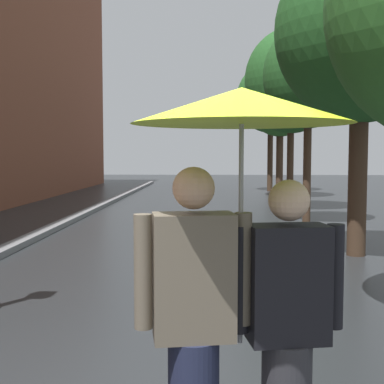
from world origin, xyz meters
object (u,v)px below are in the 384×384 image
(street_tree_2, at_px, (309,76))
(couple_under_umbrella, at_px, (241,230))
(street_tree_4, at_px, (280,95))
(street_tree_5, at_px, (271,98))
(street_tree_3, at_px, (291,81))
(street_tree_1, at_px, (361,32))

(street_tree_2, distance_m, couple_under_umbrella, 11.23)
(street_tree_4, relative_size, couple_under_umbrella, 2.76)
(street_tree_4, relative_size, street_tree_5, 0.97)
(street_tree_3, bearing_deg, street_tree_2, -90.79)
(street_tree_1, distance_m, street_tree_4, 12.09)
(street_tree_2, distance_m, street_tree_5, 11.12)
(couple_under_umbrella, bearing_deg, street_tree_3, 80.78)
(couple_under_umbrella, bearing_deg, street_tree_2, 78.30)
(couple_under_umbrella, bearing_deg, street_tree_5, 83.53)
(street_tree_5, bearing_deg, street_tree_4, -89.58)
(street_tree_5, xyz_separation_m, couple_under_umbrella, (-2.48, -21.86, -2.91))
(street_tree_4, xyz_separation_m, couple_under_umbrella, (-2.51, -18.55, -2.69))
(street_tree_4, bearing_deg, street_tree_3, -92.91)
(street_tree_1, relative_size, street_tree_3, 0.95)
(street_tree_3, relative_size, street_tree_5, 0.95)
(street_tree_3, xyz_separation_m, street_tree_5, (0.21, 7.84, 0.29))
(street_tree_2, bearing_deg, street_tree_5, 88.70)
(street_tree_5, height_order, couple_under_umbrella, street_tree_5)
(street_tree_4, bearing_deg, street_tree_5, 90.42)
(street_tree_5, relative_size, couple_under_umbrella, 2.83)
(street_tree_5, distance_m, couple_under_umbrella, 22.20)
(street_tree_2, relative_size, street_tree_5, 0.85)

